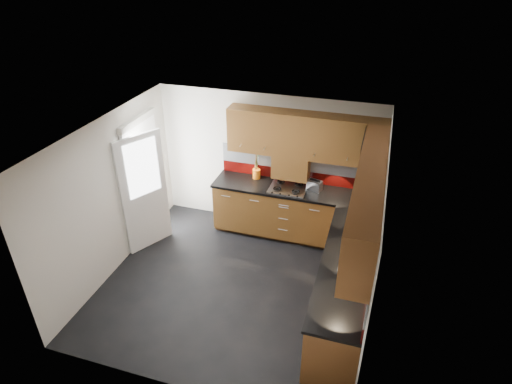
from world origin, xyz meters
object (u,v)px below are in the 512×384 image
(food_processor, at_px, (354,218))
(gas_hob, at_px, (288,188))
(toaster, at_px, (315,185))
(utensil_pot, at_px, (257,173))

(food_processor, bearing_deg, gas_hob, 145.42)
(gas_hob, bearing_deg, toaster, 12.79)
(toaster, bearing_deg, utensil_pot, 173.97)
(toaster, bearing_deg, food_processor, -50.66)
(gas_hob, distance_m, toaster, 0.43)
(utensil_pot, bearing_deg, gas_hob, -18.50)
(utensil_pot, xyz_separation_m, food_processor, (1.75, -0.99, 0.04))
(gas_hob, xyz_separation_m, toaster, (0.42, 0.09, 0.07))
(gas_hob, relative_size, food_processor, 1.97)
(gas_hob, height_order, toaster, toaster)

